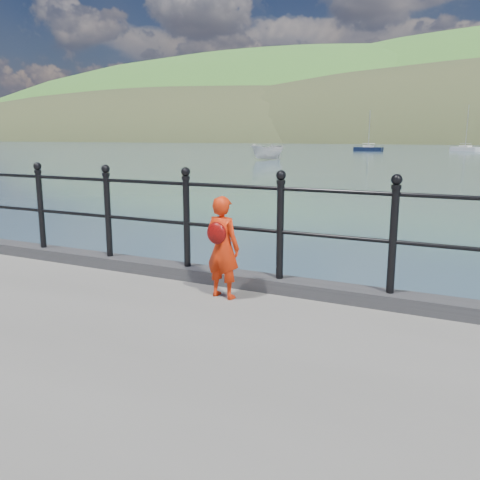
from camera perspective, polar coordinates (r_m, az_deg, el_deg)
The scene contains 7 objects.
ground at distance 6.44m, azimuth -0.30°, elevation -13.18°, with size 600.00×600.00×0.00m, color #2D4251.
kerb at distance 5.94m, azimuth -0.96°, elevation -4.29°, with size 60.00×0.30×0.15m, color #28282B.
railing at distance 5.78m, azimuth -0.99°, elevation 2.87°, with size 18.11×0.11×1.20m.
child at distance 5.36m, azimuth -1.99°, elevation -0.76°, with size 0.43×0.34×1.09m.
launch_white at distance 56.94m, azimuth 3.10°, elevation 9.83°, with size 1.70×4.52×1.75m, color silver.
sailboat_left at distance 90.17m, azimuth 14.20°, elevation 9.84°, with size 4.87×1.75×7.00m.
sailboat_deep at distance 96.29m, azimuth 23.95°, elevation 9.30°, with size 5.13×4.51×7.94m.
Camera 1 is at (2.62, -5.23, 2.71)m, focal length 38.00 mm.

